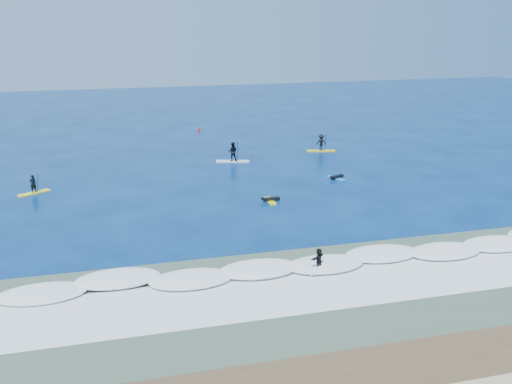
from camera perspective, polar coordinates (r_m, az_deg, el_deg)
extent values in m
plane|color=#041F4F|center=(43.46, 0.67, -2.01)|extent=(160.00, 160.00, 0.00)
cube|color=#493622|center=(25.50, 14.05, -17.70)|extent=(90.00, 5.00, 0.08)
cube|color=#3E5545|center=(31.26, 7.51, -10.27)|extent=(90.00, 13.00, 0.01)
cube|color=white|center=(34.61, 5.04, -7.34)|extent=(40.00, 6.00, 0.30)
cube|color=silver|center=(32.08, 6.84, -9.49)|extent=(34.00, 5.00, 0.02)
cube|color=yellow|center=(51.38, -21.31, -0.09)|extent=(2.62, 1.95, 0.09)
imported|color=black|center=(51.16, -21.41, 0.77)|extent=(0.67, 0.60, 1.53)
cylinder|color=black|center=(51.33, -21.00, 0.81)|extent=(0.35, 0.54, 1.78)
cube|color=black|center=(51.56, -20.90, -0.09)|extent=(0.11, 0.03, 0.27)
cube|color=silver|center=(58.25, -2.34, 3.09)|extent=(3.49, 1.73, 0.11)
imported|color=black|center=(58.00, -2.35, 4.08)|extent=(1.11, 0.97, 1.95)
cylinder|color=black|center=(57.99, -1.85, 4.01)|extent=(0.26, 0.76, 2.27)
cube|color=black|center=(58.25, -1.84, 2.98)|extent=(0.14, 0.03, 0.34)
cube|color=gold|center=(63.12, 6.50, 4.12)|extent=(3.20, 1.46, 0.10)
imported|color=black|center=(62.91, 6.53, 4.95)|extent=(1.27, 0.91, 1.78)
cylinder|color=black|center=(62.99, 6.95, 4.89)|extent=(0.21, 0.71, 2.08)
cube|color=black|center=(63.21, 6.92, 4.02)|extent=(0.12, 0.03, 0.31)
cube|color=yellow|center=(45.88, 1.43, -0.89)|extent=(0.52, 1.96, 0.09)
cube|color=black|center=(45.85, 1.54, -0.69)|extent=(1.35, 0.36, 0.22)
sphere|color=black|center=(45.63, 0.62, -0.66)|extent=(0.22, 0.22, 0.22)
cube|color=blue|center=(52.62, 8.02, 1.36)|extent=(1.31, 2.05, 0.10)
cube|color=black|center=(52.64, 8.10, 1.54)|extent=(1.41, 0.90, 0.23)
sphere|color=black|center=(52.07, 7.51, 1.50)|extent=(0.23, 0.23, 0.23)
cube|color=silver|center=(33.79, 6.25, -7.65)|extent=(1.80, 1.44, 0.10)
imported|color=black|center=(33.52, 6.29, -6.62)|extent=(1.15, 0.94, 1.23)
cylinder|color=red|center=(73.39, -5.74, 6.16)|extent=(0.29, 0.29, 0.47)
cone|color=red|center=(73.32, -5.75, 6.43)|extent=(0.21, 0.21, 0.23)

